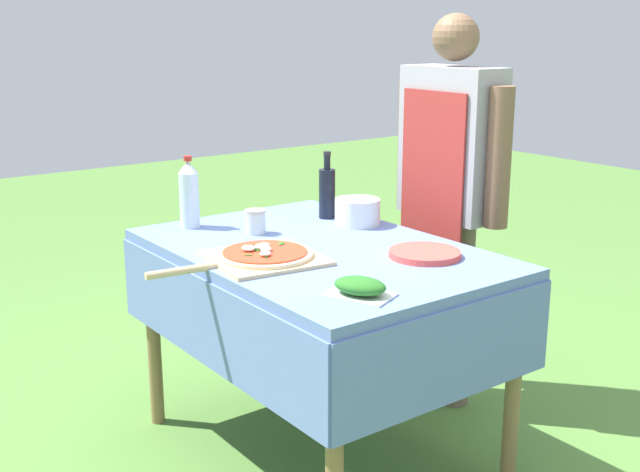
# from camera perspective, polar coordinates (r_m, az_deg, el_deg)

# --- Properties ---
(ground_plane) EXTENTS (12.00, 12.00, 0.00)m
(ground_plane) POSITION_cam_1_polar(r_m,az_deg,el_deg) (2.93, -0.08, -15.12)
(ground_plane) COLOR #517F38
(prep_table) EXTENTS (1.23, 0.84, 0.75)m
(prep_table) POSITION_cam_1_polar(r_m,az_deg,el_deg) (2.66, -0.09, -2.82)
(prep_table) COLOR #607AB7
(prep_table) RESTS_ON ground
(person_cook) EXTENTS (0.56, 0.19, 1.50)m
(person_cook) POSITION_cam_1_polar(r_m,az_deg,el_deg) (3.08, 9.18, 3.87)
(person_cook) COLOR #70604C
(person_cook) RESTS_ON ground
(pizza_on_peel) EXTENTS (0.37, 0.56, 0.05)m
(pizza_on_peel) POSITION_cam_1_polar(r_m,az_deg,el_deg) (2.49, -4.19, -1.43)
(pizza_on_peel) COLOR #D1B27F
(pizza_on_peel) RESTS_ON prep_table
(oil_bottle) EXTENTS (0.06, 0.06, 0.25)m
(oil_bottle) POSITION_cam_1_polar(r_m,az_deg,el_deg) (3.01, 0.50, 3.16)
(oil_bottle) COLOR black
(oil_bottle) RESTS_ON prep_table
(water_bottle) EXTENTS (0.07, 0.07, 0.26)m
(water_bottle) POSITION_cam_1_polar(r_m,az_deg,el_deg) (2.91, -9.29, 2.97)
(water_bottle) COLOR silver
(water_bottle) RESTS_ON prep_table
(herb_container) EXTENTS (0.21, 0.18, 0.05)m
(herb_container) POSITION_cam_1_polar(r_m,az_deg,el_deg) (2.16, 2.86, -3.65)
(herb_container) COLOR silver
(herb_container) RESTS_ON prep_table
(mixing_tub) EXTENTS (0.17, 0.17, 0.10)m
(mixing_tub) POSITION_cam_1_polar(r_m,az_deg,el_deg) (2.93, 2.68, 1.74)
(mixing_tub) COLOR silver
(mixing_tub) RESTS_ON prep_table
(plate_stack) EXTENTS (0.23, 0.23, 0.02)m
(plate_stack) POSITION_cam_1_polar(r_m,az_deg,el_deg) (2.55, 7.46, -1.25)
(plate_stack) COLOR #DB4C42
(plate_stack) RESTS_ON prep_table
(sauce_jar) EXTENTS (0.07, 0.07, 0.09)m
(sauce_jar) POSITION_cam_1_polar(r_m,az_deg,el_deg) (2.81, -4.61, 0.92)
(sauce_jar) COLOR silver
(sauce_jar) RESTS_ON prep_table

